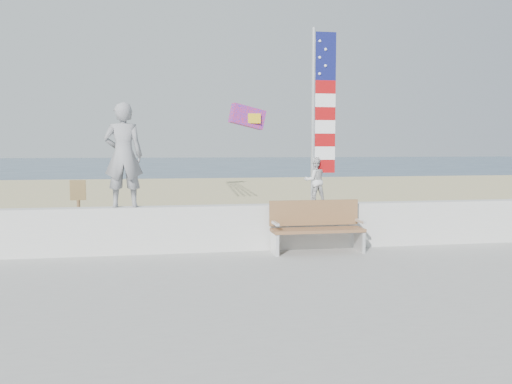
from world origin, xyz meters
TOP-DOWN VIEW (x-y plane):
  - ground at (0.00, 0.00)m, footprint 220.00×220.00m
  - sand at (0.00, 9.00)m, footprint 90.00×40.00m
  - boardwalk at (0.00, -4.00)m, footprint 50.00×12.40m
  - seawall at (0.00, 2.00)m, footprint 30.00×0.35m
  - adult at (-2.32, 2.00)m, footprint 0.73×0.49m
  - child at (1.44, 2.00)m, footprint 0.49×0.40m
  - bench at (1.35, 1.55)m, footprint 1.80×0.57m
  - flag at (1.53, 2.00)m, footprint 0.50×0.08m
  - parafoil_kite at (0.59, 5.10)m, footprint 0.99×0.48m
  - sign at (-3.33, 3.15)m, footprint 0.32×0.07m

SIDE VIEW (x-z plane):
  - ground at x=0.00m, z-range 0.00..0.00m
  - sand at x=0.00m, z-range 0.00..0.08m
  - boardwalk at x=0.00m, z-range 0.08..0.18m
  - seawall at x=0.00m, z-range 0.18..1.08m
  - bench at x=1.35m, z-range 0.19..1.19m
  - sign at x=-3.33m, z-range 0.21..1.67m
  - child at x=1.44m, z-range 1.08..2.02m
  - adult at x=-2.32m, z-range 1.08..3.06m
  - parafoil_kite at x=0.59m, z-range 2.66..3.32m
  - flag at x=1.53m, z-range 1.24..4.74m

